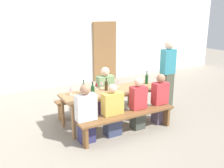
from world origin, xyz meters
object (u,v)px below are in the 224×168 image
(wine_glass_3, at_px, (96,84))
(seated_guest_far_0, at_px, (105,92))
(bench_near, at_px, (129,118))
(wine_glass_4, at_px, (94,86))
(seated_guest_near_3, at_px, (160,100))
(wine_bottle_3, at_px, (106,86))
(wine_glass_2, at_px, (71,89))
(wine_glass_0, at_px, (102,83))
(standing_host, at_px, (167,76))
(wooden_door, at_px, (105,52))
(wine_glass_1, at_px, (118,82))
(wine_bottle_2, at_px, (93,91))
(tasting_table, at_px, (112,94))
(bench_far, at_px, (98,99))
(wine_bottle_0, at_px, (84,89))
(seated_guest_near_2, at_px, (138,105))
(wine_bottle_1, at_px, (147,79))
(seated_guest_near_0, at_px, (86,115))

(wine_glass_3, distance_m, seated_guest_far_0, 0.57)
(bench_near, bearing_deg, wine_glass_4, 112.63)
(seated_guest_near_3, bearing_deg, seated_guest_far_0, 37.40)
(wine_bottle_3, xyz_separation_m, wine_glass_2, (-0.78, 0.09, 0.03))
(wine_glass_0, distance_m, standing_host, 1.72)
(wooden_door, bearing_deg, wine_glass_1, -112.91)
(seated_guest_far_0, bearing_deg, wine_bottle_2, -43.82)
(tasting_table, height_order, wine_glass_1, wine_glass_1)
(bench_far, height_order, wine_glass_0, wine_glass_0)
(standing_host, bearing_deg, wine_bottle_0, -1.99)
(wine_glass_0, bearing_deg, wine_glass_1, -8.46)
(tasting_table, bearing_deg, wooden_door, 64.31)
(wine_bottle_0, distance_m, seated_guest_far_0, 0.89)
(bench_near, relative_size, standing_host, 1.22)
(seated_guest_near_2, bearing_deg, wine_glass_0, 28.78)
(wine_glass_0, height_order, seated_guest_near_2, seated_guest_near_2)
(wine_bottle_3, xyz_separation_m, wine_glass_3, (-0.17, 0.15, 0.01))
(bench_near, distance_m, seated_guest_far_0, 1.22)
(bench_far, relative_size, wine_glass_4, 12.44)
(wine_bottle_0, relative_size, wine_bottle_1, 0.98)
(bench_far, distance_m, wine_glass_3, 0.73)
(wine_bottle_3, distance_m, standing_host, 1.70)
(bench_far, bearing_deg, wine_bottle_2, -122.96)
(wine_glass_3, height_order, seated_guest_far_0, seated_guest_far_0)
(wine_bottle_2, bearing_deg, wine_glass_2, 138.09)
(wooden_door, distance_m, wine_glass_0, 3.58)
(wine_glass_1, distance_m, standing_host, 1.32)
(tasting_table, height_order, wine_glass_3, wine_glass_3)
(tasting_table, xyz_separation_m, wine_glass_3, (-0.26, 0.23, 0.20))
(wine_bottle_2, bearing_deg, seated_guest_near_2, -23.75)
(wine_glass_3, distance_m, seated_guest_near_0, 1.02)
(wooden_door, xyz_separation_m, tasting_table, (-1.63, -3.40, -0.38))
(wine_bottle_0, distance_m, wine_glass_0, 0.54)
(wine_bottle_3, distance_m, seated_guest_far_0, 0.58)
(seated_guest_near_2, bearing_deg, seated_guest_far_0, 11.74)
(wine_bottle_0, relative_size, wine_glass_3, 1.71)
(wine_bottle_2, xyz_separation_m, wine_bottle_3, (0.43, 0.22, -0.01))
(wine_bottle_3, relative_size, wine_glass_2, 1.52)
(wine_glass_3, height_order, seated_guest_near_3, seated_guest_near_3)
(tasting_table, bearing_deg, wine_glass_4, 153.67)
(wine_glass_2, distance_m, seated_guest_near_0, 0.77)
(bench_far, distance_m, wine_glass_2, 1.14)
(tasting_table, xyz_separation_m, wine_glass_0, (-0.11, 0.27, 0.20))
(bench_near, height_order, wine_bottle_1, wine_bottle_1)
(standing_host, bearing_deg, bench_far, -21.95)
(wine_bottle_0, relative_size, seated_guest_near_0, 0.26)
(wine_bottle_0, xyz_separation_m, seated_guest_far_0, (0.73, 0.42, -0.31))
(standing_host, bearing_deg, wine_glass_4, -4.23)
(bench_near, height_order, wine_bottle_2, wine_bottle_2)
(wine_glass_4, bearing_deg, wine_bottle_1, -4.18)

